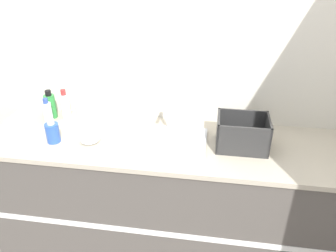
{
  "coord_description": "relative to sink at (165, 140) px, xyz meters",
  "views": [
    {
      "loc": [
        0.23,
        -1.37,
        1.93
      ],
      "look_at": [
        -0.01,
        0.27,
        1.02
      ],
      "focal_mm": 35.0,
      "sensor_mm": 36.0,
      "label": 1
    }
  ],
  "objects": [
    {
      "name": "bottle_blue",
      "position": [
        -0.66,
        -0.09,
        0.05
      ],
      "size": [
        0.08,
        0.08,
        0.14
      ],
      "color": "#2D56B7",
      "rests_on": "counter_cabinet"
    },
    {
      "name": "paper_towel_roll",
      "position": [
        -0.45,
        -0.05,
        0.11
      ],
      "size": [
        0.12,
        0.12,
        0.24
      ],
      "color": "#4C4C51",
      "rests_on": "counter_cabinet"
    },
    {
      "name": "dish_rack",
      "position": [
        0.45,
        0.02,
        0.06
      ],
      "size": [
        0.29,
        0.23,
        0.19
      ],
      "color": "#2D2D2D",
      "rests_on": "counter_cabinet"
    },
    {
      "name": "counter_cabinet",
      "position": [
        0.03,
        0.02,
        -0.46
      ],
      "size": [
        2.3,
        0.63,
        0.9
      ],
      "color": "#514C47",
      "rests_on": "ground_plane"
    },
    {
      "name": "wall_back",
      "position": [
        0.03,
        0.35,
        0.39
      ],
      "size": [
        4.68,
        0.06,
        2.6
      ],
      "color": "beige",
      "rests_on": "ground_plane"
    },
    {
      "name": "sink",
      "position": [
        0.0,
        0.0,
        0.0
      ],
      "size": [
        0.49,
        0.36,
        0.22
      ],
      "color": "silver",
      "rests_on": "counter_cabinet"
    },
    {
      "name": "bottle_white_spray",
      "position": [
        -0.72,
        0.22,
        0.07
      ],
      "size": [
        0.06,
        0.06,
        0.2
      ],
      "color": "white",
      "rests_on": "counter_cabinet"
    },
    {
      "name": "bottle_clear",
      "position": [
        -0.8,
        0.12,
        0.06
      ],
      "size": [
        0.06,
        0.06,
        0.18
      ],
      "color": "silver",
      "rests_on": "counter_cabinet"
    },
    {
      "name": "bottle_green",
      "position": [
        -0.82,
        0.21,
        0.07
      ],
      "size": [
        0.07,
        0.07,
        0.2
      ],
      "color": "#2D8C3D",
      "rests_on": "counter_cabinet"
    }
  ]
}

